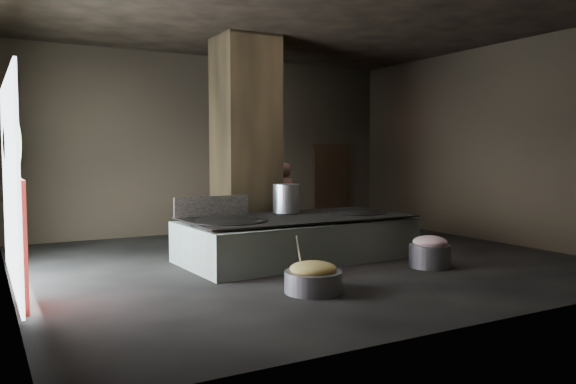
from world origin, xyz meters
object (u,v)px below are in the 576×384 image
wok_left (229,225)px  veg_basin (313,282)px  wok_right (354,216)px  hearth_platform (298,239)px  cook (283,202)px  meat_basin (430,256)px  stock_pot (286,198)px

wok_left → veg_basin: 2.41m
wok_right → hearth_platform: bearing=-177.9°
wok_left → veg_basin: size_ratio=1.63×
cook → wok_left: bearing=50.2°
hearth_platform → veg_basin: bearing=-118.1°
cook → meat_basin: (0.88, -3.91, -0.71)m
veg_basin → stock_pot: bearing=68.5°
hearth_platform → meat_basin: (1.69, -1.81, -0.18)m
wok_left → meat_basin: size_ratio=1.89×
hearth_platform → wok_right: 1.40m
wok_right → cook: cook is taller
cook → meat_basin: size_ratio=2.49×
stock_pot → veg_basin: size_ratio=0.68×
wok_left → meat_basin: 3.64m
hearth_platform → veg_basin: 2.61m
cook → meat_basin: 4.07m
hearth_platform → stock_pot: size_ratio=7.67×
wok_right → cook: size_ratio=0.71×
wok_right → cook: bearing=104.8°
wok_left → hearth_platform: bearing=2.0°
wok_left → cook: cook is taller
hearth_platform → cook: 2.31m
wok_right → meat_basin: wok_right is taller
cook → hearth_platform: bearing=75.6°
wok_right → veg_basin: size_ratio=1.52×
stock_pot → veg_basin: stock_pot is taller
veg_basin → meat_basin: meat_basin is taller
stock_pot → meat_basin: 3.02m
veg_basin → meat_basin: size_ratio=1.16×
hearth_platform → wok_left: wok_left is taller
hearth_platform → stock_pot: stock_pot is taller
hearth_platform → cook: (0.81, 2.10, 0.53)m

